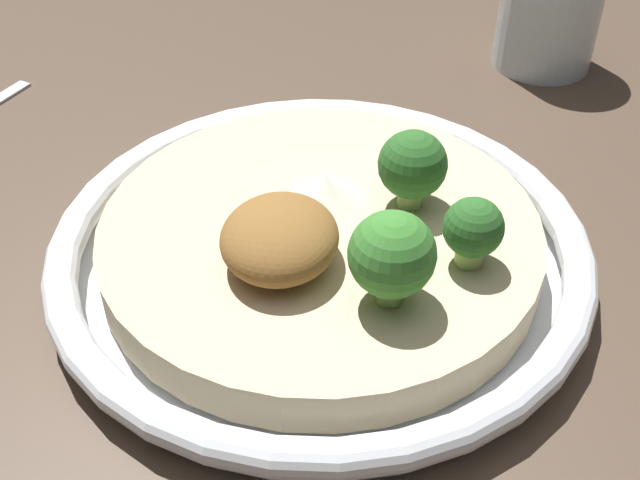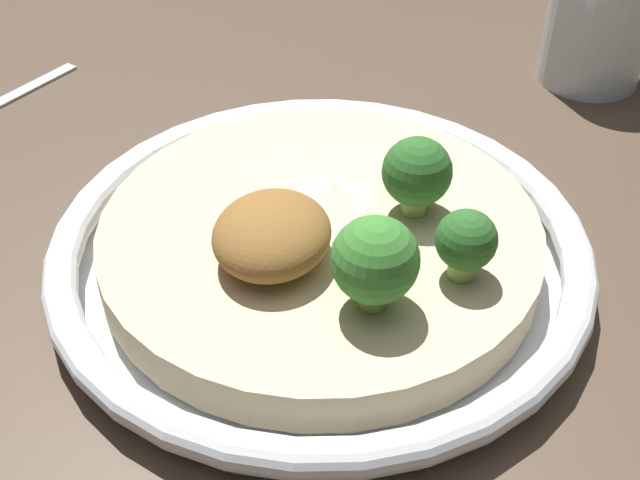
# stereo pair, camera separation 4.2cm
# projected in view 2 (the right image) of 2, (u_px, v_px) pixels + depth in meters

# --- Properties ---
(ground_plane) EXTENTS (6.00, 6.00, 0.00)m
(ground_plane) POSITION_uv_depth(u_px,v_px,m) (320.00, 268.00, 0.44)
(ground_plane) COLOR #47382B
(risotto_bowl) EXTENTS (0.29, 0.29, 0.03)m
(risotto_bowl) POSITION_uv_depth(u_px,v_px,m) (320.00, 246.00, 0.43)
(risotto_bowl) COLOR silver
(risotto_bowl) RESTS_ON ground_plane
(cheese_sprinkle) EXTENTS (0.04, 0.04, 0.02)m
(cheese_sprinkle) POSITION_uv_depth(u_px,v_px,m) (322.00, 187.00, 0.43)
(cheese_sprinkle) COLOR white
(cheese_sprinkle) RESTS_ON risotto_bowl
(crispy_onion_garnish) EXTENTS (0.06, 0.06, 0.03)m
(crispy_onion_garnish) POSITION_uv_depth(u_px,v_px,m) (272.00, 234.00, 0.39)
(crispy_onion_garnish) COLOR brown
(crispy_onion_garnish) RESTS_ON risotto_bowl
(broccoli_front_left) EXTENTS (0.03, 0.03, 0.04)m
(broccoli_front_left) POSITION_uv_depth(u_px,v_px,m) (466.00, 242.00, 0.37)
(broccoli_front_left) COLOR #84A856
(broccoli_front_left) RESTS_ON risotto_bowl
(broccoli_left) EXTENTS (0.04, 0.04, 0.05)m
(broccoli_left) POSITION_uv_depth(u_px,v_px,m) (375.00, 261.00, 0.35)
(broccoli_left) COLOR #759E4C
(broccoli_left) RESTS_ON risotto_bowl
(broccoli_front) EXTENTS (0.04, 0.04, 0.04)m
(broccoli_front) POSITION_uv_depth(u_px,v_px,m) (417.00, 173.00, 0.41)
(broccoli_front) COLOR #84A856
(broccoli_front) RESTS_ON risotto_bowl
(drinking_glass) EXTENTS (0.07, 0.07, 0.10)m
(drinking_glass) POSITION_uv_depth(u_px,v_px,m) (601.00, 13.00, 0.57)
(drinking_glass) COLOR silver
(drinking_glass) RESTS_ON ground_plane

